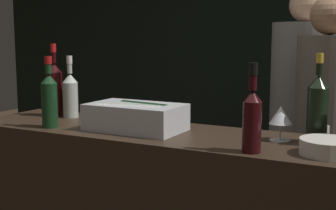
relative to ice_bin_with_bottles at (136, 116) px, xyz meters
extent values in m
cube|color=black|center=(0.14, 2.28, 0.35)|extent=(6.40, 0.06, 2.80)
cube|color=silver|center=(0.00, 0.00, -0.01)|extent=(0.43, 0.26, 0.12)
cylinder|color=#B2B7AD|center=(-0.01, -0.04, 0.03)|extent=(0.30, 0.13, 0.07)
cylinder|color=#143319|center=(0.02, 0.04, 0.03)|extent=(0.26, 0.10, 0.07)
cylinder|color=silver|center=(0.86, -0.06, -0.04)|extent=(0.21, 0.21, 0.06)
cylinder|color=gray|center=(0.86, -0.06, -0.01)|extent=(0.17, 0.17, 0.01)
cylinder|color=silver|center=(0.64, 0.10, -0.06)|extent=(0.08, 0.08, 0.00)
cylinder|color=silver|center=(0.64, 0.10, -0.03)|extent=(0.01, 0.01, 0.07)
cone|color=silver|center=(0.64, 0.10, 0.04)|extent=(0.09, 0.09, 0.07)
cylinder|color=silver|center=(0.78, 0.22, -0.04)|extent=(0.07, 0.07, 0.06)
sphere|color=#F9D67F|center=(0.78, 0.22, -0.04)|extent=(0.03, 0.03, 0.03)
cylinder|color=black|center=(-0.60, 0.14, 0.05)|extent=(0.08, 0.08, 0.24)
cone|color=black|center=(-0.60, 0.14, 0.20)|extent=(0.08, 0.08, 0.05)
cylinder|color=black|center=(-0.60, 0.14, 0.27)|extent=(0.03, 0.03, 0.10)
cylinder|color=red|center=(-0.60, 0.14, 0.30)|extent=(0.03, 0.03, 0.05)
cylinder|color=black|center=(0.60, -0.15, 0.03)|extent=(0.07, 0.07, 0.19)
cone|color=black|center=(0.60, -0.15, 0.14)|extent=(0.07, 0.07, 0.04)
cylinder|color=black|center=(0.60, -0.15, 0.22)|extent=(0.03, 0.03, 0.10)
cylinder|color=black|center=(0.60, -0.15, 0.24)|extent=(0.03, 0.03, 0.05)
cylinder|color=black|center=(0.78, 0.12, 0.05)|extent=(0.08, 0.08, 0.22)
cone|color=black|center=(0.78, 0.12, 0.18)|extent=(0.08, 0.08, 0.05)
cylinder|color=black|center=(0.78, 0.12, 0.25)|extent=(0.03, 0.03, 0.09)
cylinder|color=gold|center=(0.78, 0.12, 0.28)|extent=(0.03, 0.03, 0.04)
cylinder|color=#B2B7AD|center=(-0.49, 0.14, 0.03)|extent=(0.08, 0.08, 0.19)
cone|color=#B2B7AD|center=(-0.49, 0.14, 0.14)|extent=(0.08, 0.08, 0.05)
cylinder|color=#B2B7AD|center=(-0.49, 0.14, 0.21)|extent=(0.03, 0.03, 0.09)
cylinder|color=silver|center=(-0.49, 0.14, 0.24)|extent=(0.03, 0.03, 0.04)
cylinder|color=#143319|center=(-0.39, -0.13, 0.04)|extent=(0.07, 0.07, 0.21)
cone|color=#143319|center=(-0.39, -0.13, 0.17)|extent=(0.07, 0.07, 0.04)
cylinder|color=#143319|center=(-0.39, -0.13, 0.23)|extent=(0.03, 0.03, 0.08)
cylinder|color=maroon|center=(-0.39, -0.13, 0.25)|extent=(0.03, 0.03, 0.04)
cylinder|color=#60564C|center=(0.70, 0.82, 0.02)|extent=(0.33, 0.33, 0.69)
sphere|color=#997051|center=(0.70, 0.82, 0.47)|extent=(0.21, 0.21, 0.21)
cube|color=black|center=(0.49, 1.21, -0.66)|extent=(0.31, 0.22, 0.78)
cylinder|color=slate|center=(0.49, 1.21, 0.09)|extent=(0.41, 0.41, 0.72)
sphere|color=tan|center=(0.49, 1.21, 0.55)|extent=(0.21, 0.21, 0.21)
camera|label=1|loc=(1.12, -1.79, 0.36)|focal=50.00mm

